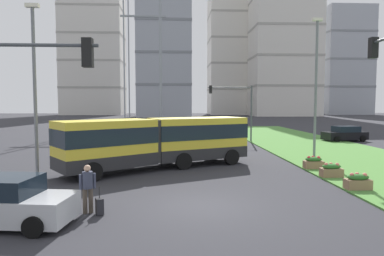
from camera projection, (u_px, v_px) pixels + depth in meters
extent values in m
plane|color=#2D2D33|center=(202.00, 206.00, 13.11)|extent=(260.00, 260.00, 0.00)
cube|color=#4C8438|center=(358.00, 160.00, 23.63)|extent=(10.00, 70.00, 0.08)
cube|color=yellow|center=(198.00, 138.00, 22.16)|extent=(6.50, 4.75, 2.55)
cube|color=#262628|center=(198.00, 152.00, 22.22)|extent=(6.52, 4.77, 0.70)
cube|color=#19232D|center=(198.00, 131.00, 22.13)|extent=(6.55, 4.80, 0.90)
cube|color=yellow|center=(106.00, 143.00, 18.86)|extent=(5.68, 5.08, 2.55)
cube|color=#262628|center=(106.00, 160.00, 18.92)|extent=(5.71, 5.10, 0.70)
cube|color=#19232D|center=(106.00, 136.00, 18.83)|extent=(5.73, 5.13, 0.90)
cylinder|color=#383838|center=(154.00, 140.00, 20.80)|extent=(2.40, 2.40, 2.45)
cylinder|color=black|center=(212.00, 152.00, 24.17)|extent=(1.03, 0.67, 1.00)
cylinder|color=black|center=(232.00, 157.00, 21.95)|extent=(1.03, 0.67, 1.00)
cylinder|color=black|center=(167.00, 156.00, 22.63)|extent=(1.03, 0.67, 1.00)
cylinder|color=black|center=(184.00, 161.00, 20.41)|extent=(1.03, 0.67, 1.00)
cylinder|color=black|center=(74.00, 165.00, 19.11)|extent=(0.97, 0.81, 1.00)
cylinder|color=black|center=(93.00, 172.00, 17.16)|extent=(0.97, 0.81, 1.00)
sphere|color=#F9EFC6|center=(229.00, 148.00, 24.39)|extent=(0.24, 0.24, 0.24)
sphere|color=#F9EFC6|center=(244.00, 151.00, 22.80)|extent=(0.24, 0.24, 0.24)
cube|color=black|center=(344.00, 136.00, 35.77)|extent=(4.64, 2.52, 0.80)
cube|color=black|center=(346.00, 129.00, 35.75)|extent=(2.63, 2.06, 0.60)
cylinder|color=black|center=(337.00, 139.00, 34.59)|extent=(0.67, 0.33, 0.64)
cylinder|color=black|center=(326.00, 138.00, 36.34)|extent=(0.67, 0.33, 0.64)
cylinder|color=black|center=(363.00, 139.00, 35.24)|extent=(0.67, 0.33, 0.64)
cylinder|color=black|center=(351.00, 137.00, 36.99)|extent=(0.67, 0.33, 0.64)
cube|color=#B7BABF|center=(3.00, 208.00, 11.02)|extent=(4.60, 2.36, 0.80)
cylinder|color=black|center=(62.00, 208.00, 11.81)|extent=(0.66, 0.30, 0.64)
cylinder|color=black|center=(33.00, 227.00, 10.02)|extent=(0.66, 0.30, 0.64)
cube|color=slate|center=(119.00, 141.00, 30.87)|extent=(4.42, 1.85, 0.80)
cube|color=black|center=(118.00, 133.00, 30.81)|extent=(2.39, 1.71, 0.60)
cylinder|color=black|center=(137.00, 142.00, 31.87)|extent=(0.64, 0.23, 0.64)
cylinder|color=black|center=(135.00, 145.00, 30.08)|extent=(0.64, 0.23, 0.64)
cylinder|color=black|center=(105.00, 143.00, 31.69)|extent=(0.64, 0.23, 0.64)
cylinder|color=black|center=(100.00, 145.00, 29.90)|extent=(0.64, 0.23, 0.64)
cylinder|color=#4C4238|center=(91.00, 200.00, 12.30)|extent=(0.16, 0.16, 0.90)
cylinder|color=#4C4238|center=(85.00, 201.00, 12.21)|extent=(0.16, 0.16, 0.90)
cylinder|color=#383D51|center=(87.00, 180.00, 12.20)|extent=(0.36, 0.36, 0.60)
sphere|color=tan|center=(87.00, 168.00, 12.17)|extent=(0.24, 0.24, 0.24)
cylinder|color=#383D51|center=(94.00, 181.00, 12.31)|extent=(0.10, 0.10, 0.55)
cylinder|color=#383D51|center=(80.00, 182.00, 12.10)|extent=(0.10, 0.10, 0.55)
cube|color=#232328|center=(100.00, 206.00, 12.08)|extent=(0.36, 0.43, 0.56)
cylinder|color=black|center=(99.00, 192.00, 12.05)|extent=(0.03, 0.03, 0.40)
cube|color=#937051|center=(358.00, 184.00, 15.43)|extent=(1.10, 0.56, 0.44)
ellipsoid|color=#2D6B28|center=(358.00, 177.00, 15.41)|extent=(0.99, 0.50, 0.28)
sphere|color=#EF7566|center=(352.00, 175.00, 15.39)|extent=(0.20, 0.20, 0.20)
sphere|color=#EF7566|center=(357.00, 175.00, 15.48)|extent=(0.20, 0.20, 0.20)
sphere|color=#EF7566|center=(365.00, 175.00, 15.36)|extent=(0.20, 0.20, 0.20)
cube|color=#937051|center=(331.00, 173.00, 18.04)|extent=(1.10, 0.56, 0.44)
ellipsoid|color=#2D6B28|center=(331.00, 166.00, 18.02)|extent=(0.99, 0.50, 0.28)
sphere|color=#EF7566|center=(326.00, 165.00, 18.00)|extent=(0.20, 0.20, 0.20)
sphere|color=#EF7566|center=(331.00, 164.00, 18.09)|extent=(0.20, 0.20, 0.20)
sphere|color=#EF7566|center=(337.00, 165.00, 17.96)|extent=(0.20, 0.20, 0.20)
cube|color=#937051|center=(313.00, 165.00, 20.38)|extent=(1.10, 0.56, 0.44)
ellipsoid|color=#2D6B28|center=(314.00, 159.00, 20.36)|extent=(0.99, 0.50, 0.28)
sphere|color=red|center=(309.00, 158.00, 20.34)|extent=(0.20, 0.20, 0.20)
sphere|color=red|center=(313.00, 157.00, 20.43)|extent=(0.20, 0.20, 0.20)
sphere|color=red|center=(319.00, 158.00, 20.30)|extent=(0.20, 0.20, 0.20)
cylinder|color=#474C51|center=(18.00, 45.00, 9.48)|extent=(4.37, 0.10, 0.10)
cube|color=black|center=(88.00, 53.00, 9.58)|extent=(0.28, 0.28, 0.80)
sphere|color=red|center=(87.00, 44.00, 9.56)|extent=(0.16, 0.16, 0.16)
sphere|color=yellow|center=(88.00, 53.00, 9.58)|extent=(0.16, 0.16, 0.16)
sphere|color=green|center=(88.00, 63.00, 9.60)|extent=(0.16, 0.16, 0.16)
cylinder|color=#474C51|center=(251.00, 114.00, 35.16)|extent=(0.16, 0.16, 5.74)
cylinder|color=#474C51|center=(230.00, 87.00, 34.86)|extent=(4.49, 0.10, 0.10)
cube|color=black|center=(211.00, 89.00, 34.78)|extent=(0.28, 0.28, 0.80)
sphere|color=red|center=(211.00, 87.00, 34.76)|extent=(0.16, 0.16, 0.16)
sphere|color=yellow|center=(211.00, 90.00, 34.78)|extent=(0.16, 0.16, 0.16)
sphere|color=green|center=(211.00, 92.00, 34.80)|extent=(0.16, 0.16, 0.16)
cube|color=black|center=(373.00, 48.00, 13.49)|extent=(0.28, 0.28, 0.80)
sphere|color=red|center=(373.00, 41.00, 13.47)|extent=(0.16, 0.16, 0.16)
sphere|color=yellow|center=(373.00, 48.00, 13.49)|extent=(0.16, 0.16, 0.16)
sphere|color=green|center=(373.00, 55.00, 13.51)|extent=(0.16, 0.16, 0.16)
cylinder|color=slate|center=(35.00, 93.00, 18.45)|extent=(0.18, 0.18, 8.96)
cube|color=white|center=(32.00, 5.00, 18.12)|extent=(0.70, 0.28, 0.20)
cylinder|color=slate|center=(316.00, 90.00, 24.66)|extent=(0.18, 0.18, 9.73)
cube|color=white|center=(317.00, 19.00, 24.31)|extent=(0.70, 0.28, 0.20)
cube|color=silver|center=(93.00, 37.00, 121.99)|extent=(20.94, 14.27, 54.75)
cube|color=#A4A099|center=(94.00, 88.00, 123.25)|extent=(21.14, 14.47, 0.70)
cube|color=#A4A099|center=(94.00, 62.00, 122.61)|extent=(21.14, 14.47, 0.70)
cube|color=#A4A099|center=(93.00, 36.00, 121.97)|extent=(21.14, 14.47, 0.70)
cube|color=#A4A099|center=(92.00, 10.00, 121.32)|extent=(21.14, 14.47, 0.70)
cube|color=#9EA3AD|center=(164.00, 57.00, 103.87)|extent=(15.76, 15.38, 36.08)
cube|color=gray|center=(165.00, 86.00, 104.48)|extent=(15.96, 15.58, 0.70)
cube|color=gray|center=(164.00, 56.00, 103.85)|extent=(15.96, 15.58, 0.70)
cube|color=gray|center=(164.00, 25.00, 103.21)|extent=(15.96, 15.58, 0.70)
cube|color=silver|center=(232.00, 42.00, 125.64)|extent=(16.36, 15.19, 52.89)
cube|color=#A4A099|center=(231.00, 89.00, 126.85)|extent=(16.56, 15.39, 0.70)
cube|color=#A4A099|center=(231.00, 65.00, 126.23)|extent=(16.56, 15.39, 0.70)
cube|color=#A4A099|center=(232.00, 41.00, 125.61)|extent=(16.56, 15.39, 0.70)
cube|color=#A4A099|center=(232.00, 16.00, 124.99)|extent=(16.56, 15.39, 0.70)
cube|color=silver|center=(285.00, 30.00, 109.36)|extent=(20.46, 14.52, 54.55)
cube|color=#A4A099|center=(284.00, 86.00, 110.62)|extent=(20.66, 14.72, 0.70)
cube|color=#A4A099|center=(284.00, 58.00, 109.98)|extent=(20.66, 14.72, 0.70)
cube|color=#A4A099|center=(285.00, 29.00, 109.34)|extent=(20.66, 14.72, 0.70)
cube|color=#A4A099|center=(285.00, 0.00, 108.70)|extent=(20.66, 14.72, 0.70)
cube|color=#9EA3AD|center=(342.00, 63.00, 127.42)|extent=(16.48, 17.08, 38.19)
cube|color=gray|center=(341.00, 88.00, 128.06)|extent=(16.68, 17.28, 0.70)
cube|color=gray|center=(342.00, 62.00, 127.39)|extent=(16.68, 17.28, 0.70)
cube|color=gray|center=(343.00, 35.00, 126.72)|extent=(16.68, 17.28, 0.70)
cylinder|color=gray|center=(161.00, 45.00, 63.84)|extent=(0.24, 0.24, 29.35)
cylinder|color=gray|center=(129.00, 45.00, 63.55)|extent=(0.24, 0.24, 29.35)
cylinder|color=gray|center=(160.00, 39.00, 57.86)|extent=(0.24, 0.24, 29.35)
cylinder|color=gray|center=(124.00, 39.00, 57.57)|extent=(0.24, 0.24, 29.35)
cube|color=gray|center=(143.00, 16.00, 60.38)|extent=(8.00, 0.30, 0.30)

